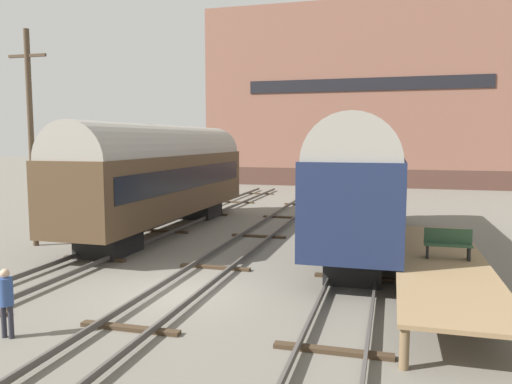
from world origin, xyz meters
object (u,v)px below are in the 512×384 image
utility_pole (31,136)px  train_car_brown (163,172)px  bench (448,243)px  person_worker (6,297)px  train_car_navy (364,176)px

utility_pole → train_car_brown: bearing=47.7°
bench → person_worker: bench is taller
train_car_brown → bench: (12.64, -6.43, -1.55)m
train_car_brown → person_worker: train_car_brown is taller
bench → utility_pole: (-16.63, 2.03, 3.31)m
train_car_brown → utility_pole: 6.20m
train_car_brown → train_car_navy: train_car_navy is taller
train_car_brown → utility_pole: utility_pole is taller
person_worker → utility_pole: 11.53m
bench → utility_pole: bearing=173.0°
train_car_brown → person_worker: bearing=-79.7°
bench → train_car_navy: bearing=117.7°
train_car_navy → person_worker: (-7.40, -12.21, -2.08)m
train_car_brown → utility_pole: size_ratio=1.67×
bench → person_worker: (-10.24, -6.79, -0.47)m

